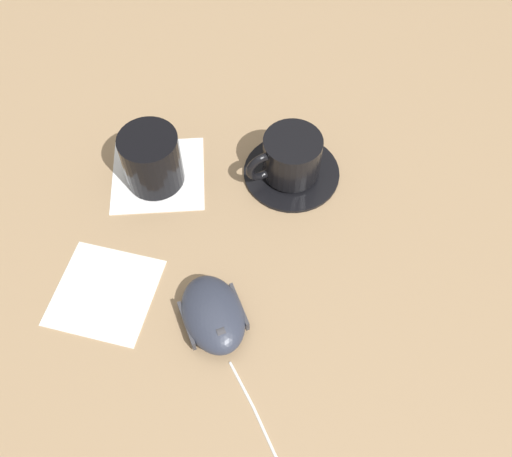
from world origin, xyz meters
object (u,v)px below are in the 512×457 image
at_px(saucer, 292,172).
at_px(drinking_glass, 152,159).
at_px(coffee_cup, 290,156).
at_px(computer_mouse, 213,314).

height_order(saucer, drinking_glass, drinking_glass).
bearing_deg(drinking_glass, coffee_cup, -24.58).
bearing_deg(computer_mouse, coffee_cup, 39.18).
distance_m(saucer, coffee_cup, 0.03).
relative_size(coffee_cup, computer_mouse, 0.99).
bearing_deg(drinking_glass, saucer, -24.92).
relative_size(saucer, drinking_glass, 1.65).
height_order(saucer, computer_mouse, computer_mouse).
height_order(saucer, coffee_cup, coffee_cup).
xyz_separation_m(saucer, drinking_glass, (-0.16, 0.07, 0.04)).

